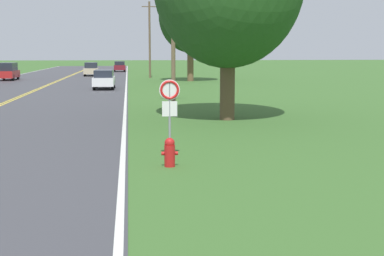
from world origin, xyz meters
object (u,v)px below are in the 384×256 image
at_px(car_maroon_suv_receding, 119,66).
at_px(car_red_suv_mid_near, 8,71).
at_px(traffic_sign, 170,100).
at_px(car_white_suv_approaching, 104,79).
at_px(fire_hydrant, 170,152).
at_px(car_champagne_sedan_mid_far, 91,69).
at_px(tree_behind_sign, 190,16).

bearing_deg(car_maroon_suv_receding, car_red_suv_mid_near, -28.09).
bearing_deg(car_maroon_suv_receding, traffic_sign, -0.19).
distance_m(traffic_sign, car_white_suv_approaching, 30.36).
distance_m(fire_hydrant, car_champagne_sedan_mid_far, 56.87).
distance_m(car_white_suv_approaching, car_maroon_suv_receding, 39.82).
distance_m(car_white_suv_approaching, car_red_suv_mid_near, 19.03).
bearing_deg(fire_hydrant, car_maroon_suv_receding, 91.97).
bearing_deg(car_red_suv_mid_near, traffic_sign, -163.05).
bearing_deg(traffic_sign, car_maroon_suv_receding, 92.07).
relative_size(tree_behind_sign, car_white_suv_approaching, 2.33).
distance_m(tree_behind_sign, car_red_suv_mid_near, 21.00).
bearing_deg(tree_behind_sign, car_maroon_suv_receding, 105.55).
bearing_deg(tree_behind_sign, car_champagne_sedan_mid_far, 129.04).
height_order(traffic_sign, car_maroon_suv_receding, traffic_sign).
relative_size(fire_hydrant, car_maroon_suv_receding, 0.19).
distance_m(traffic_sign, tree_behind_sign, 42.10).
bearing_deg(car_red_suv_mid_near, car_champagne_sedan_mid_far, -40.90).
distance_m(tree_behind_sign, car_champagne_sedan_mid_far, 19.00).
height_order(tree_behind_sign, car_red_suv_mid_near, tree_behind_sign).
relative_size(car_white_suv_approaching, car_champagne_sedan_mid_far, 0.98).
distance_m(tree_behind_sign, car_white_suv_approaching, 15.38).
height_order(traffic_sign, car_white_suv_approaching, traffic_sign).
height_order(car_red_suv_mid_near, car_maroon_suv_receding, car_red_suv_mid_near).
bearing_deg(car_white_suv_approaching, traffic_sign, 6.50).
height_order(fire_hydrant, car_maroon_suv_receding, car_maroon_suv_receding).
xyz_separation_m(traffic_sign, car_white_suv_approaching, (-3.21, 30.18, -0.88)).
relative_size(traffic_sign, car_white_suv_approaching, 0.50).
bearing_deg(tree_behind_sign, fire_hydrant, -97.37).
xyz_separation_m(car_white_suv_approaching, car_maroon_suv_receding, (0.67, 39.81, -0.00)).
relative_size(car_white_suv_approaching, car_maroon_suv_receding, 1.12).
distance_m(fire_hydrant, car_red_suv_mid_near, 48.86).
distance_m(tree_behind_sign, car_maroon_suv_receding, 30.23).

